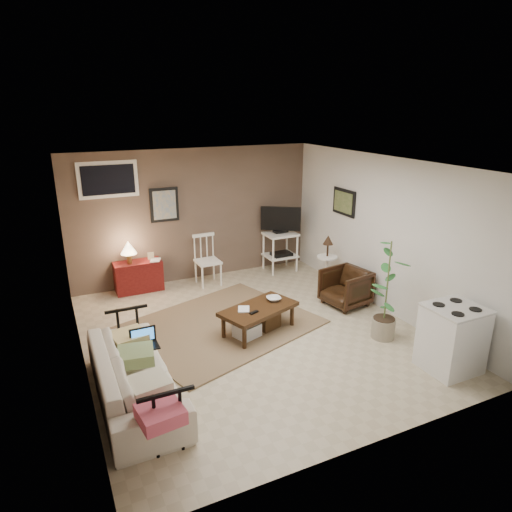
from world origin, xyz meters
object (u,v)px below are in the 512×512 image
potted_plant (387,287)px  sofa (134,368)px  spindle_chair (208,261)px  side_table (327,255)px  red_console (138,274)px  tv_stand (281,237)px  stove (452,338)px  armchair (346,286)px  coffee_table (258,318)px

potted_plant → sofa: bearing=179.1°
spindle_chair → potted_plant: size_ratio=0.63×
side_table → spindle_chair: bearing=150.5°
red_console → tv_stand: (2.74, -0.14, 0.35)m
sofa → stove: stove is taller
spindle_chair → sofa: bearing=-122.8°
armchair → stove: 2.11m
sofa → red_console: bearing=-12.0°
side_table → stove: 2.89m
potted_plant → stove: 1.06m
red_console → spindle_chair: 1.24m
spindle_chair → side_table: side_table is taller
armchair → potted_plant: (-0.17, -1.13, 0.43)m
tv_stand → red_console: bearing=177.1°
red_console → stove: 5.09m
red_console → potted_plant: 4.22m
red_console → tv_stand: tv_stand is taller
coffee_table → side_table: 2.14m
spindle_chair → stove: 4.31m
stove → sofa: bearing=164.2°
coffee_table → stove: stove is taller
side_table → armchair: side_table is taller
spindle_chair → stove: size_ratio=1.08×
sofa → spindle_chair: spindle_chair is taller
sofa → spindle_chair: 3.46m
sofa → potted_plant: size_ratio=1.40×
coffee_table → armchair: (1.69, 0.26, 0.10)m
coffee_table → stove: bearing=-46.8°
armchair → stove: size_ratio=0.79×
armchair → red_console: bearing=-134.1°
spindle_chair → armchair: 2.50m
tv_stand → stove: tv_stand is taller
tv_stand → side_table: bearing=-73.2°
spindle_chair → armchair: size_ratio=1.37×
sofa → potted_plant: 3.44m
coffee_table → spindle_chair: bearing=90.5°
armchair → side_table: bearing=159.8°
coffee_table → potted_plant: 1.83m
red_console → side_table: bearing=-22.1°
coffee_table → red_console: bearing=118.4°
armchair → stove: stove is taller
tv_stand → stove: 4.01m
coffee_table → tv_stand: size_ratio=0.97×
red_console → potted_plant: potted_plant is taller
coffee_table → tv_stand: 2.66m
sofa → spindle_chair: (1.88, 2.91, 0.03)m
spindle_chair → potted_plant: 3.35m
coffee_table → potted_plant: bearing=-29.7°
red_console → side_table: size_ratio=0.97×
potted_plant → red_console: bearing=131.2°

